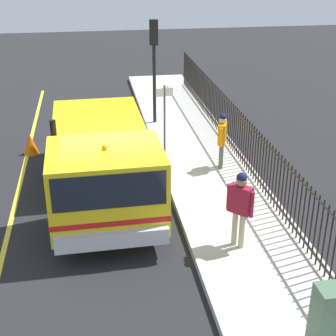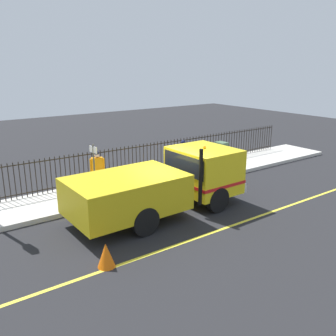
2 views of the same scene
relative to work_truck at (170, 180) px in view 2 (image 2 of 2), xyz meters
name	(u,v)px [view 2 (image 2 of 2)]	position (x,y,z in m)	size (l,w,h in m)	color
ground_plane	(168,208)	(0.26, -0.11, -1.22)	(55.50, 55.50, 0.00)	#232326
sidewalk_slab	(131,186)	(3.07, -0.11, -1.13)	(2.64, 25.23, 0.18)	beige
lane_marking	(214,232)	(-2.31, -0.11, -1.22)	(0.12, 22.70, 0.01)	yellow
work_truck	(170,180)	(0.00, 0.00, 0.00)	(2.64, 6.75, 2.52)	yellow
worker_standing	(183,154)	(2.76, -2.75, 0.03)	(0.50, 0.51, 1.75)	maroon
pedestrian_distant	(97,166)	(3.45, 1.30, -0.03)	(0.36, 0.58, 1.66)	orange
iron_fence	(119,163)	(4.15, -0.11, -0.29)	(0.04, 21.48, 1.50)	black
utility_cabinet	(221,153)	(3.39, -5.84, -0.46)	(0.63, 0.44, 1.16)	#4C6B4C
traffic_cone	(106,255)	(-2.18, 3.71, -0.88)	(0.49, 0.49, 0.70)	orange
street_sign	(94,167)	(1.92, 2.11, 0.40)	(0.50, 0.08, 2.31)	#4C4C4C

